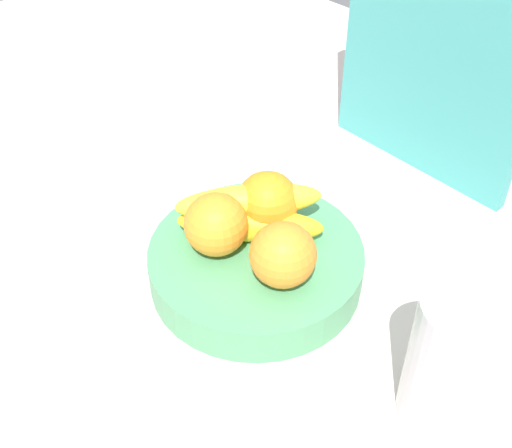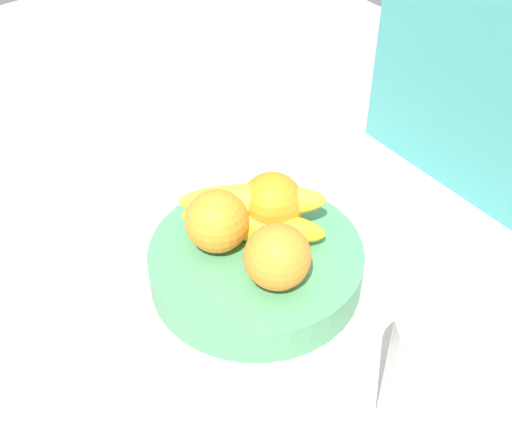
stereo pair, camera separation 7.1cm
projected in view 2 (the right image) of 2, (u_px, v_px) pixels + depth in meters
ground_plane at (227, 288)px, 82.60cm from camera, size 180.00×140.00×3.00cm
fruit_bowl at (256, 264)px, 80.22cm from camera, size 24.96×24.96×4.67cm
orange_front_left at (277, 257)px, 72.62cm from camera, size 7.29×7.29×7.29cm
orange_front_right at (273, 203)px, 79.21cm from camera, size 7.29×7.29×7.29cm
orange_center at (216, 222)px, 76.83cm from camera, size 7.29×7.29×7.29cm
banana_bunch at (254, 214)px, 78.71cm from camera, size 16.28×15.85×6.20cm
cutting_board at (463, 61)px, 84.68cm from camera, size 28.06×3.29×36.00cm
thermos_tumbler at (431, 380)px, 61.64cm from camera, size 8.35×8.35×15.42cm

